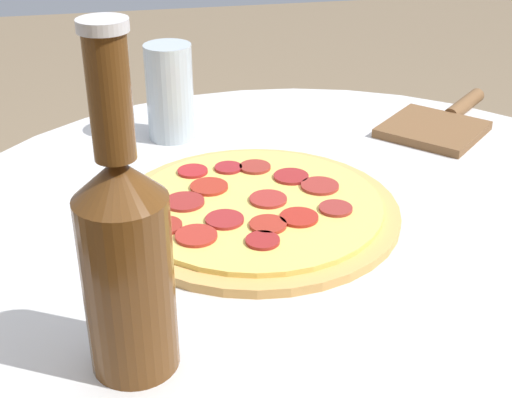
{
  "coord_description": "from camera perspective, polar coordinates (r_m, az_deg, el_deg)",
  "views": [
    {
      "loc": [
        0.2,
        0.64,
        1.07
      ],
      "look_at": [
        0.06,
        -0.03,
        0.7
      ],
      "focal_mm": 50.0,
      "sensor_mm": 36.0,
      "label": 1
    }
  ],
  "objects": [
    {
      "name": "table",
      "position": [
        0.87,
        4.29,
        -12.39
      ],
      "size": [
        0.88,
        0.88,
        0.68
      ],
      "color": "silver",
      "rests_on": "ground_plane"
    },
    {
      "name": "beer_bottle",
      "position": [
        0.53,
        -10.38,
        -4.35
      ],
      "size": [
        0.07,
        0.07,
        0.27
      ],
      "color": "#563314",
      "rests_on": "table"
    },
    {
      "name": "pizza_paddle",
      "position": [
        1.04,
        14.52,
        5.86
      ],
      "size": [
        0.22,
        0.21,
        0.02
      ],
      "rotation": [
        0.0,
        0.0,
        -2.39
      ],
      "color": "brown",
      "rests_on": "table"
    },
    {
      "name": "pizza",
      "position": [
        0.78,
        -0.04,
        -0.77
      ],
      "size": [
        0.31,
        0.31,
        0.02
      ],
      "color": "tan",
      "rests_on": "table"
    },
    {
      "name": "drinking_glass",
      "position": [
        0.97,
        -6.91,
        8.48
      ],
      "size": [
        0.06,
        0.06,
        0.13
      ],
      "color": "#ADBCC6",
      "rests_on": "table"
    }
  ]
}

